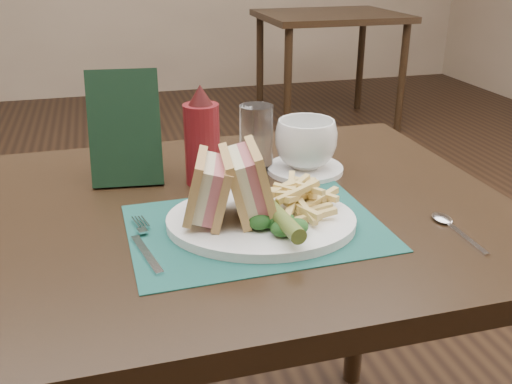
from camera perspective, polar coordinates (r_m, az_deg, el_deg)
floor at (r=1.81m, az=-4.83°, el=-16.46°), size 7.00×7.00×0.00m
wall_back at (r=5.01m, az=-12.57°, el=9.60°), size 6.00×0.00×6.00m
table_main at (r=1.20m, az=-0.68°, el=-17.63°), size 0.90×0.75×0.75m
table_bg_right at (r=3.99m, az=7.18°, el=11.99°), size 0.90×0.75×0.75m
placemat at (r=0.90m, az=-0.01°, el=-3.56°), size 0.40×0.29×0.00m
plate at (r=0.90m, az=0.51°, el=-2.91°), size 0.35×0.31×0.01m
sandwich_half_a at (r=0.87m, az=-6.07°, el=0.35°), size 0.10×0.12×0.11m
sandwich_half_b at (r=0.88m, az=-2.17°, el=0.93°), size 0.09×0.12×0.12m
kale_garnish at (r=0.85m, az=1.61°, el=-3.16°), size 0.11×0.08×0.03m
pickle_spear at (r=0.84m, az=2.73°, el=-2.83°), size 0.03×0.12×0.03m
fries_pile at (r=0.92m, az=4.56°, el=-0.24°), size 0.18×0.20×0.05m
fork at (r=0.86m, az=-11.09°, el=-4.91°), size 0.07×0.17×0.01m
spoon at (r=0.94m, az=19.56°, el=-3.59°), size 0.04×0.15×0.01m
saucer at (r=1.13m, az=4.91°, el=2.33°), size 0.16×0.16×0.01m
coffee_cup at (r=1.11m, az=5.00°, el=4.84°), size 0.17×0.17×0.09m
drinking_glass at (r=1.12m, az=0.02°, el=5.41°), size 0.08×0.08×0.13m
ketchup_bottle at (r=1.05m, az=-5.44°, el=5.69°), size 0.08×0.08×0.19m
check_presenter at (r=1.07m, az=-12.98°, el=6.23°), size 0.14×0.09×0.21m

